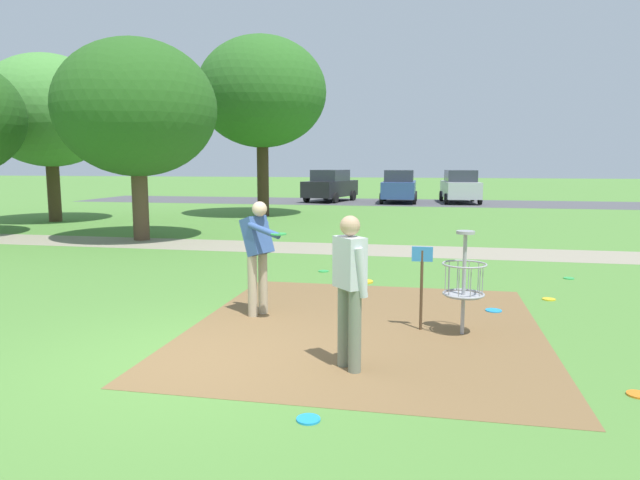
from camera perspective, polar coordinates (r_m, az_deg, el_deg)
ground_plane at (r=6.91m, az=-13.24°, el=-11.64°), size 160.00×160.00×0.00m
dirt_tee_pad at (r=7.99m, az=4.56°, el=-8.72°), size 4.75×5.35×0.01m
disc_golf_basket at (r=7.73m, az=13.81°, el=-3.76°), size 0.98×0.58×1.39m
player_foreground_watching at (r=8.43m, az=-6.25°, el=-1.03°), size 0.87×0.89×1.71m
player_throwing at (r=6.20m, az=3.02°, el=-4.37°), size 0.45×0.46×1.71m
frisbee_near_basket at (r=12.22m, az=23.71°, el=-3.54°), size 0.20×0.20×0.02m
frisbee_by_tee at (r=10.25m, az=22.00°, el=-5.53°), size 0.22×0.22×0.02m
frisbee_mid_grass at (r=5.29m, az=-1.18°, el=-17.56°), size 0.22×0.22×0.02m
frisbee_far_left at (r=6.57m, az=29.30°, el=-13.39°), size 0.21×0.21×0.02m
frisbee_far_right at (r=11.91m, az=0.35°, el=-3.15°), size 0.22×0.22×0.02m
frisbee_scattered_a at (r=9.20m, az=17.03°, el=-6.79°), size 0.25×0.25×0.02m
tree_near_left at (r=24.55m, az=-5.87°, el=14.51°), size 5.39×5.39×7.47m
tree_near_right at (r=17.51m, az=-17.97°, el=12.43°), size 4.59×4.59×5.76m
tree_mid_left at (r=24.25m, az=-25.58°, el=11.59°), size 4.94×4.94×6.30m
parking_lot_strip at (r=32.89m, az=6.46°, el=3.80°), size 36.00×6.00×0.01m
parked_car_leftmost at (r=33.30m, az=1.05°, el=5.48°), size 2.78×4.52×1.84m
parked_car_center_left at (r=32.63m, az=7.96°, el=5.36°), size 2.02×4.22×1.84m
parked_car_center_right at (r=33.06m, az=13.90°, el=5.24°), size 2.26×4.34×1.84m
gravel_path at (r=15.09m, az=0.63°, el=-0.85°), size 40.00×1.99×0.00m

